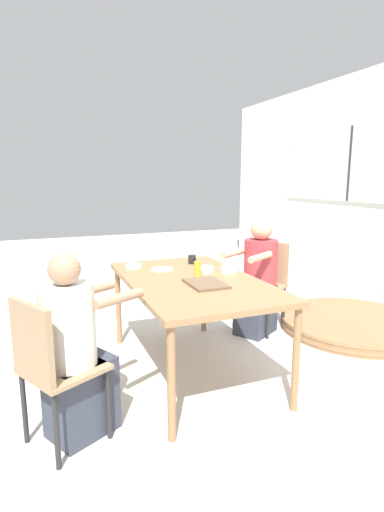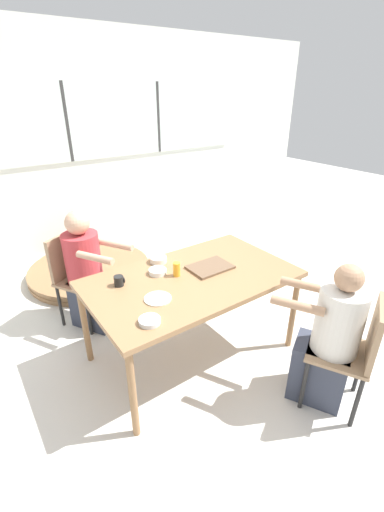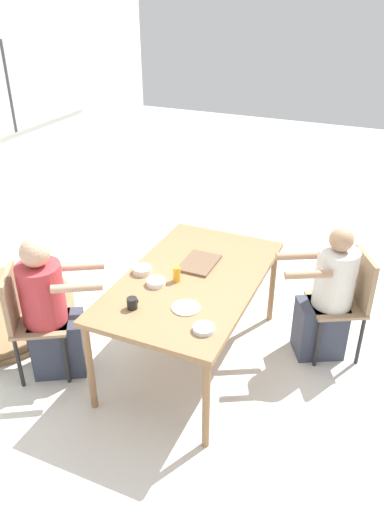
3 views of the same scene
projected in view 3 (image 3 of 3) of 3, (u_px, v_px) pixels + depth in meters
ground_plane at (192, 357)px, 4.05m from camera, size 16.00×16.00×0.00m
dining_table at (192, 284)px, 3.71m from camera, size 1.62×0.96×0.76m
chair_for_woman_green_shirt at (349, 296)px, 3.87m from camera, size 0.54×0.54×0.89m
chair_for_man_blue_shirt at (27, 314)px, 3.67m from camera, size 0.55×0.55×0.89m
person_woman_green_shirt at (327, 300)px, 3.88m from camera, size 0.54×0.64×1.12m
person_man_blue_shirt at (51, 314)px, 3.69m from camera, size 0.57×0.66×1.15m
food_tray_dark at (199, 263)px, 3.84m from camera, size 0.34×0.25×0.02m
coffee_mug at (132, 303)px, 3.32m from camera, size 0.08×0.07×0.08m
juice_glass at (177, 274)px, 3.61m from camera, size 0.06×0.06×0.11m
bowl_white_shallow at (156, 282)px, 3.58m from camera, size 0.14×0.14×0.04m
bowl_cereal at (204, 329)px, 3.11m from camera, size 0.14×0.14×0.03m
bowl_fruit at (142, 270)px, 3.72m from camera, size 0.14×0.14×0.05m
plate_tortillas at (186, 308)px, 3.33m from camera, size 0.19×0.19×0.01m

